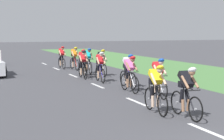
# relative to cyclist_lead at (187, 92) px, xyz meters

# --- Properties ---
(grass_verge) EXTENTS (7.00, 60.00, 0.01)m
(grass_verge) POSITION_rel_cyclist_lead_xyz_m (7.19, 10.14, -0.78)
(grass_verge) COLOR #4C7F42
(grass_verge) RESTS_ON ground
(lane_markings_centre) EXTENTS (0.14, 25.60, 0.01)m
(lane_markings_centre) POSITION_rel_cyclist_lead_xyz_m (-0.28, 6.65, -0.78)
(lane_markings_centre) COLOR white
(lane_markings_centre) RESTS_ON ground
(cyclist_lead) EXTENTS (0.43, 1.72, 1.56)m
(cyclist_lead) POSITION_rel_cyclist_lead_xyz_m (0.00, 0.00, 0.00)
(cyclist_lead) COLOR black
(cyclist_lead) RESTS_ON ground
(cyclist_second) EXTENTS (0.45, 1.72, 1.56)m
(cyclist_second) POSITION_rel_cyclist_lead_xyz_m (-0.52, 0.87, 0.00)
(cyclist_second) COLOR black
(cyclist_second) RESTS_ON ground
(cyclist_third) EXTENTS (0.45, 1.72, 1.56)m
(cyclist_third) POSITION_rel_cyclist_lead_xyz_m (0.85, 3.07, 0.00)
(cyclist_third) COLOR black
(cyclist_third) RESTS_ON ground
(cyclist_fourth) EXTENTS (0.42, 1.72, 1.56)m
(cyclist_fourth) POSITION_rel_cyclist_lead_xyz_m (0.39, 4.59, 0.00)
(cyclist_fourth) COLOR black
(cyclist_fourth) RESTS_ON ground
(cyclist_fifth) EXTENTS (0.42, 1.72, 1.56)m
(cyclist_fifth) POSITION_rel_cyclist_lead_xyz_m (0.79, 5.60, 0.00)
(cyclist_fifth) COLOR black
(cyclist_fifth) RESTS_ON ground
(cyclist_sixth) EXTENTS (0.44, 1.72, 1.56)m
(cyclist_sixth) POSITION_rel_cyclist_lead_xyz_m (0.27, 7.73, 0.00)
(cyclist_sixth) COLOR black
(cyclist_sixth) RESTS_ON ground
(cyclist_seventh) EXTENTS (0.43, 1.72, 1.56)m
(cyclist_seventh) POSITION_rel_cyclist_lead_xyz_m (-0.11, 9.36, 0.00)
(cyclist_seventh) COLOR black
(cyclist_seventh) RESTS_ON ground
(cyclist_eighth) EXTENTS (0.44, 1.72, 1.56)m
(cyclist_eighth) POSITION_rel_cyclist_lead_xyz_m (0.19, 10.38, 0.00)
(cyclist_eighth) COLOR black
(cyclist_eighth) RESTS_ON ground
(cyclist_ninth) EXTENTS (0.42, 1.72, 1.56)m
(cyclist_ninth) POSITION_rel_cyclist_lead_xyz_m (1.17, 9.89, 0.00)
(cyclist_ninth) COLOR black
(cyclist_ninth) RESTS_ON ground
(cyclist_tenth) EXTENTS (0.43, 1.72, 1.56)m
(cyclist_tenth) POSITION_rel_cyclist_lead_xyz_m (0.65, 13.47, 0.00)
(cyclist_tenth) COLOR black
(cyclist_tenth) RESTS_ON ground
(cyclist_eleventh) EXTENTS (0.42, 1.72, 1.56)m
(cyclist_eleventh) POSITION_rel_cyclist_lead_xyz_m (0.12, 14.71, 0.00)
(cyclist_eleventh) COLOR black
(cyclist_eleventh) RESTS_ON ground
(cyclist_twelfth) EXTENTS (0.44, 1.72, 1.56)m
(cyclist_twelfth) POSITION_rel_cyclist_lead_xyz_m (0.91, 11.41, 0.00)
(cyclist_twelfth) COLOR black
(cyclist_twelfth) RESTS_ON ground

